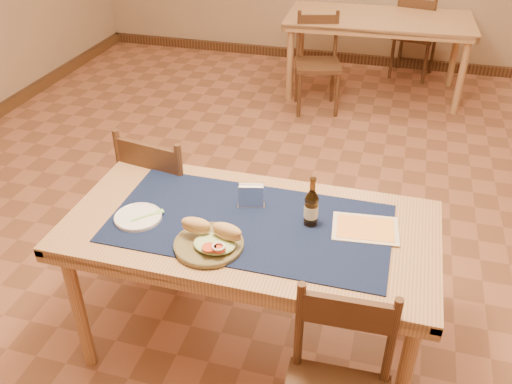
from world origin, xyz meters
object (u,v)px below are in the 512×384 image
(sandwich_plate, at_px, (211,241))
(chair_main_far, at_px, (170,197))
(beer_bottle, at_px, (311,207))
(napkin_holder, at_px, (251,196))
(main_table, at_px, (250,239))
(back_table, at_px, (379,26))

(sandwich_plate, bearing_deg, chair_main_far, 126.26)
(beer_bottle, bearing_deg, sandwich_plate, -144.04)
(sandwich_plate, bearing_deg, napkin_holder, 76.64)
(beer_bottle, bearing_deg, napkin_holder, 167.25)
(main_table, xyz_separation_m, back_table, (0.27, 3.46, 0.00))
(back_table, bearing_deg, napkin_holder, -95.16)
(back_table, bearing_deg, beer_bottle, -90.32)
(chair_main_far, xyz_separation_m, sandwich_plate, (0.49, -0.67, 0.31))
(sandwich_plate, bearing_deg, back_table, 84.09)
(main_table, relative_size, back_table, 0.91)
(sandwich_plate, distance_m, napkin_holder, 0.33)
(main_table, bearing_deg, back_table, 85.51)
(sandwich_plate, height_order, napkin_holder, sandwich_plate)
(beer_bottle, xyz_separation_m, napkin_holder, (-0.28, 0.06, -0.03))
(napkin_holder, bearing_deg, main_table, -76.67)
(main_table, bearing_deg, chair_main_far, 141.80)
(chair_main_far, relative_size, beer_bottle, 4.03)
(main_table, bearing_deg, sandwich_plate, -118.18)
(main_table, relative_size, beer_bottle, 7.00)
(main_table, bearing_deg, beer_bottle, 13.66)
(main_table, height_order, back_table, same)
(back_table, xyz_separation_m, napkin_holder, (-0.30, -3.33, 0.14))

